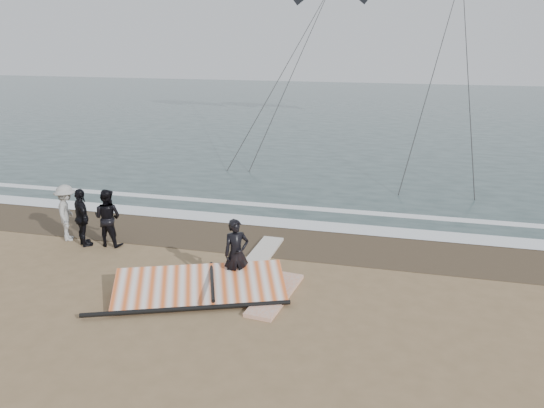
{
  "coord_description": "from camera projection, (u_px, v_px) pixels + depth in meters",
  "views": [
    {
      "loc": [
        2.96,
        -9.9,
        5.85
      ],
      "look_at": [
        -0.27,
        3.0,
        1.6
      ],
      "focal_mm": 35.0,
      "sensor_mm": 36.0,
      "label": 1
    }
  ],
  "objects": [
    {
      "name": "trio_cluster",
      "position": [
        84.0,
        216.0,
        15.38
      ],
      "size": [
        2.36,
        1.42,
        1.71
      ],
      "color": "black",
      "rests_on": "ground"
    },
    {
      "name": "man_main",
      "position": [
        236.0,
        253.0,
        12.73
      ],
      "size": [
        0.74,
        0.68,
        1.69
      ],
      "primitive_type": "imported",
      "rotation": [
        0.0,
        0.0,
        0.59
      ],
      "color": "black",
      "rests_on": "ground"
    },
    {
      "name": "ground",
      "position": [
        251.0,
        315.0,
        11.61
      ],
      "size": [
        120.0,
        120.0,
        0.0
      ],
      "primitive_type": "plane",
      "color": "#8C704C",
      "rests_on": "ground"
    },
    {
      "name": "foam_far",
      "position": [
        311.0,
        209.0,
        18.62
      ],
      "size": [
        120.0,
        0.45,
        0.01
      ],
      "primitive_type": "cube",
      "color": "white",
      "rests_on": "sea"
    },
    {
      "name": "wet_sand",
      "position": [
        293.0,
        241.0,
        15.77
      ],
      "size": [
        120.0,
        2.8,
        0.01
      ],
      "primitive_type": "cube",
      "color": "#4C3D2B",
      "rests_on": "ground"
    },
    {
      "name": "board_white",
      "position": [
        276.0,
        294.0,
        12.42
      ],
      "size": [
        0.92,
        2.38,
        0.09
      ],
      "primitive_type": "cube",
      "rotation": [
        0.0,
        0.0,
        -0.12
      ],
      "color": "silver",
      "rests_on": "ground"
    },
    {
      "name": "board_cream",
      "position": [
        263.0,
        252.0,
        14.81
      ],
      "size": [
        0.68,
        2.27,
        0.09
      ],
      "primitive_type": "cube",
      "rotation": [
        0.0,
        0.0,
        -0.03
      ],
      "color": "beige",
      "rests_on": "ground"
    },
    {
      "name": "foam_near",
      "position": [
        302.0,
        225.0,
        17.05
      ],
      "size": [
        120.0,
        0.9,
        0.01
      ],
      "primitive_type": "cube",
      "color": "white",
      "rests_on": "sea"
    },
    {
      "name": "sail_rig",
      "position": [
        200.0,
        286.0,
        12.48
      ],
      "size": [
        4.3,
        3.11,
        0.51
      ],
      "color": "black",
      "rests_on": "ground"
    },
    {
      "name": "sea",
      "position": [
        367.0,
        112.0,
        42.09
      ],
      "size": [
        120.0,
        54.0,
        0.02
      ],
      "primitive_type": "cube",
      "color": "#233838",
      "rests_on": "ground"
    }
  ]
}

